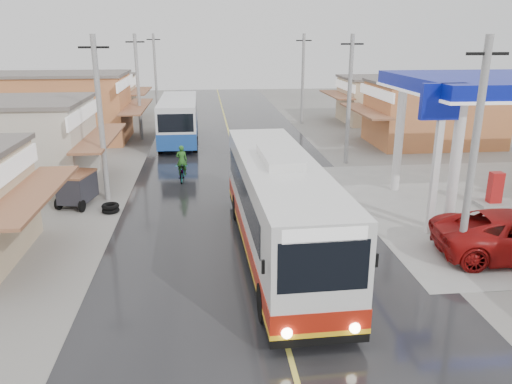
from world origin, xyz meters
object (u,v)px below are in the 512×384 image
Objects in this scene: tyre_stack at (111,208)px; second_bus at (179,119)px; coach_bus at (278,207)px; cyclist at (182,169)px; tricycle_near at (77,187)px.

second_bus is at bearing 80.59° from tyre_stack.
coach_bus is at bearing -37.43° from tyre_stack.
coach_bus is 6.09× the size of cyclist.
cyclist is at bearing 57.14° from tyre_stack.
coach_bus is 5.37× the size of tricycle_near.
tyre_stack is (-3.17, -4.91, -0.48)m from cyclist.
coach_bus is 9.13m from tyre_stack.
cyclist is at bearing -87.11° from second_bus.
cyclist is at bearing 50.30° from tricycle_near.
tyre_stack is (1.72, -1.16, -0.73)m from tricycle_near.
second_bus is at bearing 100.66° from coach_bus.
tricycle_near is (-4.30, -14.37, -0.85)m from second_bus.
tricycle_near is 2.20m from tyre_stack.
second_bus is at bearing 95.63° from cyclist.
second_bus is 15.82m from tyre_stack.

